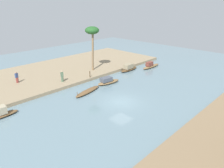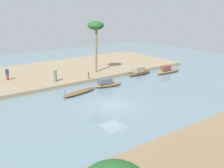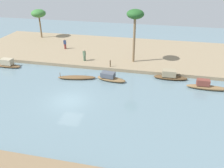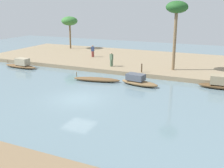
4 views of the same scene
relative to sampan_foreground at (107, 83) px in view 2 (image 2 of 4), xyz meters
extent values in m
plane|color=slate|center=(3.43, 5.88, -0.44)|extent=(76.54, 76.54, 0.00)
cube|color=#937F60|center=(3.43, -10.62, -0.20)|extent=(43.54, 15.41, 0.48)
ellipsoid|color=brown|center=(-0.14, 0.02, -0.19)|extent=(4.07, 1.79, 0.51)
cube|color=#4C515B|center=(0.29, -0.04, 0.38)|extent=(1.90, 1.34, 0.63)
ellipsoid|color=brown|center=(-12.14, -0.18, -0.17)|extent=(4.99, 0.99, 0.54)
cube|color=brown|center=(-11.55, -0.18, 0.47)|extent=(1.52, 0.78, 0.74)
ellipsoid|color=brown|center=(-7.77, -2.11, -0.21)|extent=(4.45, 1.35, 0.47)
cube|color=gray|center=(-7.50, -2.11, 0.44)|extent=(1.82, 1.18, 0.83)
ellipsoid|color=brown|center=(4.44, 0.44, -0.22)|extent=(5.12, 1.95, 0.43)
cylinder|color=brown|center=(6.61, 0.88, 0.21)|extent=(0.07, 0.07, 0.51)
cylinder|color=#4C664C|center=(5.07, -4.84, 0.47)|extent=(0.50, 0.50, 0.85)
cube|color=#4C664C|center=(5.07, -4.84, 1.23)|extent=(0.49, 0.40, 0.67)
sphere|color=tan|center=(5.07, -4.84, 1.68)|extent=(0.23, 0.23, 0.23)
cylinder|color=brown|center=(10.10, -9.43, 0.45)|extent=(0.46, 0.46, 0.83)
cube|color=#33477A|center=(10.10, -9.43, 1.20)|extent=(0.49, 0.35, 0.66)
sphere|color=#9E7556|center=(10.10, -9.43, 1.64)|extent=(0.22, 0.22, 0.22)
cylinder|color=#4C3823|center=(0.73, -3.41, 0.53)|extent=(0.14, 0.14, 0.99)
cylinder|color=#7F6647|center=(-2.26, -5.95, 3.33)|extent=(0.35, 0.64, 6.58)
ellipsoid|color=#235623|center=(-2.26, -5.95, 7.09)|extent=(2.42, 2.42, 1.33)
camera|label=1|loc=(22.38, 22.49, 11.65)|focal=34.66mm
camera|label=2|loc=(19.50, 27.41, 9.93)|focal=42.49mm
camera|label=3|loc=(-5.88, 26.12, 13.23)|focal=36.57mm
camera|label=4|loc=(-7.70, 23.95, 7.19)|focal=41.75mm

